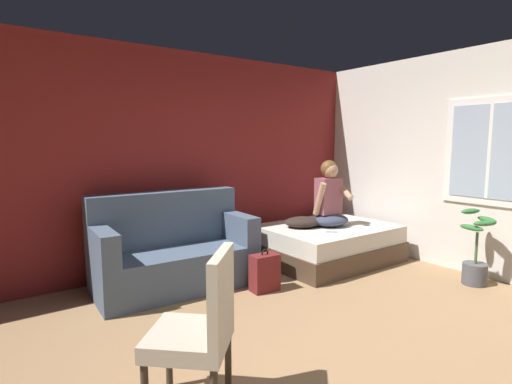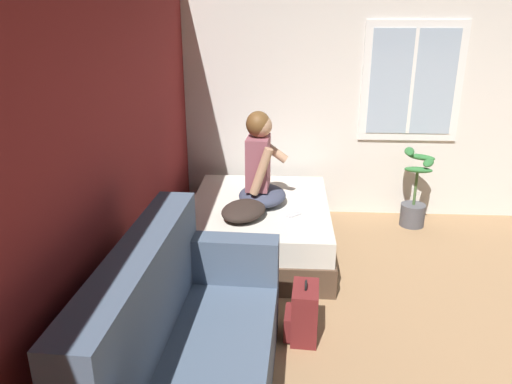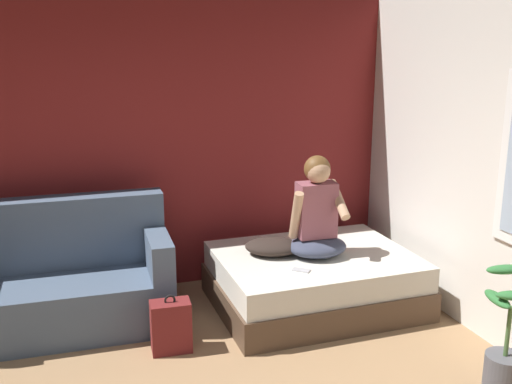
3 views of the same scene
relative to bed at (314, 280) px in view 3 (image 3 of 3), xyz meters
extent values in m
cube|color=maroon|center=(-1.91, 0.95, 1.11)|extent=(10.86, 0.16, 2.70)
cube|color=#4C3828|center=(0.00, 0.00, -0.11)|extent=(1.72, 1.33, 0.26)
cube|color=beige|center=(0.00, 0.00, 0.13)|extent=(1.67, 1.29, 0.22)
cube|color=#47566B|center=(-2.10, 0.23, -0.02)|extent=(1.73, 0.87, 0.44)
cube|color=#47566B|center=(-2.09, 0.53, 0.50)|extent=(1.71, 0.31, 0.60)
cube|color=#47566B|center=(-1.34, 0.20, 0.36)|extent=(0.21, 0.81, 0.32)
ellipsoid|color=#383D51|center=(0.01, -0.03, 0.32)|extent=(0.54, 0.47, 0.16)
cube|color=#8C4C56|center=(0.01, 0.01, 0.64)|extent=(0.34, 0.22, 0.48)
cylinder|color=tan|center=(-0.19, -0.02, 0.62)|extent=(0.09, 0.22, 0.44)
cylinder|color=tan|center=(0.18, -0.07, 0.74)|extent=(0.10, 0.38, 0.29)
sphere|color=tan|center=(0.01, -0.01, 0.99)|extent=(0.21, 0.21, 0.21)
ellipsoid|color=brown|center=(0.01, 0.01, 1.00)|extent=(0.24, 0.23, 0.23)
cube|color=maroon|center=(-1.36, -0.39, -0.04)|extent=(0.31, 0.20, 0.40)
cube|color=maroon|center=(-1.35, -0.28, -0.13)|extent=(0.24, 0.07, 0.18)
torus|color=black|center=(-1.36, -0.39, 0.18)|extent=(0.09, 0.02, 0.09)
ellipsoid|color=#2D231E|center=(-0.35, 0.12, 0.31)|extent=(0.58, 0.51, 0.14)
cube|color=#B7B7BC|center=(-0.26, -0.32, 0.25)|extent=(0.15, 0.15, 0.01)
cylinder|color=#4C4C51|center=(0.68, -1.62, -0.12)|extent=(0.26, 0.26, 0.24)
cylinder|color=#426033|center=(0.68, -1.62, 0.18)|extent=(0.03, 0.03, 0.36)
ellipsoid|color=#2D6B33|center=(0.58, -1.60, 0.42)|extent=(0.15, 0.29, 0.06)
ellipsoid|color=#2D6B33|center=(0.70, -1.52, 0.58)|extent=(0.29, 0.15, 0.06)
camera|label=1|loc=(-3.85, -3.70, 1.36)|focal=28.00mm
camera|label=2|loc=(-4.36, -0.23, 1.97)|focal=35.00mm
camera|label=3|loc=(-2.08, -4.50, 2.08)|focal=42.00mm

